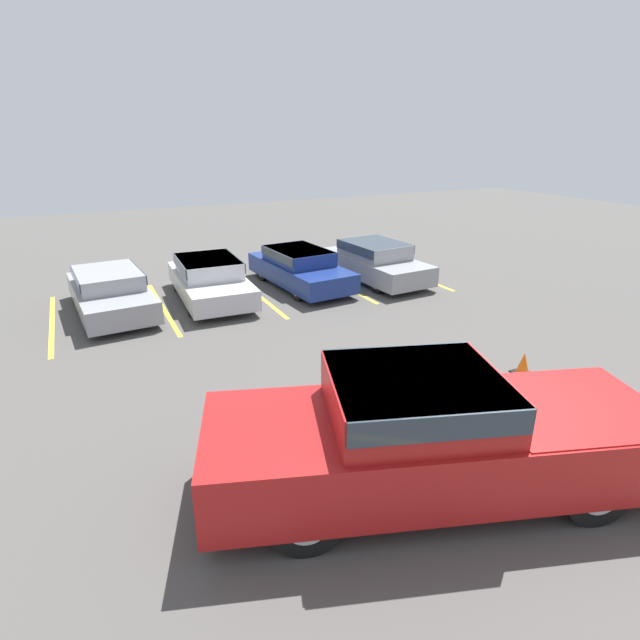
{
  "coord_description": "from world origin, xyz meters",
  "views": [
    {
      "loc": [
        -4.84,
        -4.64,
        4.72
      ],
      "look_at": [
        -0.48,
        4.19,
        1.0
      ],
      "focal_mm": 28.0,
      "sensor_mm": 36.0,
      "label": 1
    }
  ],
  "objects_px": {
    "pickup_truck": "(435,433)",
    "traffic_cone": "(523,364)",
    "parked_sedan_a": "(110,290)",
    "parked_sedan_b": "(210,278)",
    "parked_sedan_c": "(300,267)",
    "parked_sedan_d": "(375,260)"
  },
  "relations": [
    {
      "from": "parked_sedan_a",
      "to": "parked_sedan_c",
      "type": "xyz_separation_m",
      "value": [
        5.72,
        -0.03,
        0.02
      ]
    },
    {
      "from": "pickup_truck",
      "to": "parked_sedan_c",
      "type": "bearing_deg",
      "value": 95.07
    },
    {
      "from": "parked_sedan_a",
      "to": "pickup_truck",
      "type": "bearing_deg",
      "value": 14.28
    },
    {
      "from": "parked_sedan_d",
      "to": "traffic_cone",
      "type": "xyz_separation_m",
      "value": [
        -1.01,
        -7.4,
        -0.46
      ]
    },
    {
      "from": "traffic_cone",
      "to": "parked_sedan_a",
      "type": "bearing_deg",
      "value": 132.82
    },
    {
      "from": "pickup_truck",
      "to": "parked_sedan_c",
      "type": "relative_size",
      "value": 1.46
    },
    {
      "from": "parked_sedan_a",
      "to": "traffic_cone",
      "type": "height_order",
      "value": "parked_sedan_a"
    },
    {
      "from": "traffic_cone",
      "to": "parked_sedan_c",
      "type": "bearing_deg",
      "value": 101.35
    },
    {
      "from": "parked_sedan_a",
      "to": "parked_sedan_b",
      "type": "xyz_separation_m",
      "value": [
        2.77,
        -0.09,
        0.04
      ]
    },
    {
      "from": "pickup_truck",
      "to": "parked_sedan_c",
      "type": "height_order",
      "value": "pickup_truck"
    },
    {
      "from": "traffic_cone",
      "to": "parked_sedan_d",
      "type": "bearing_deg",
      "value": 82.19
    },
    {
      "from": "pickup_truck",
      "to": "parked_sedan_d",
      "type": "xyz_separation_m",
      "value": [
        4.98,
        9.43,
        -0.22
      ]
    },
    {
      "from": "pickup_truck",
      "to": "parked_sedan_b",
      "type": "xyz_separation_m",
      "value": [
        -0.56,
        9.81,
        -0.23
      ]
    },
    {
      "from": "parked_sedan_d",
      "to": "pickup_truck",
      "type": "bearing_deg",
      "value": -31.18
    },
    {
      "from": "pickup_truck",
      "to": "traffic_cone",
      "type": "distance_m",
      "value": 4.51
    },
    {
      "from": "pickup_truck",
      "to": "parked_sedan_a",
      "type": "relative_size",
      "value": 1.49
    },
    {
      "from": "pickup_truck",
      "to": "parked_sedan_d",
      "type": "distance_m",
      "value": 10.66
    },
    {
      "from": "pickup_truck",
      "to": "parked_sedan_d",
      "type": "relative_size",
      "value": 1.5
    },
    {
      "from": "parked_sedan_b",
      "to": "traffic_cone",
      "type": "bearing_deg",
      "value": 32.53
    },
    {
      "from": "pickup_truck",
      "to": "traffic_cone",
      "type": "relative_size",
      "value": 13.76
    },
    {
      "from": "pickup_truck",
      "to": "parked_sedan_b",
      "type": "relative_size",
      "value": 1.49
    },
    {
      "from": "parked_sedan_d",
      "to": "traffic_cone",
      "type": "height_order",
      "value": "parked_sedan_d"
    }
  ]
}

